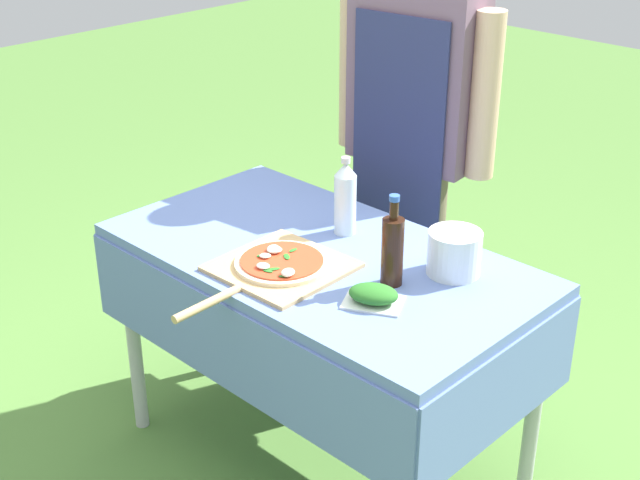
# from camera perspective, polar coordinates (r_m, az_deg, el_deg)

# --- Properties ---
(ground_plane) EXTENTS (12.00, 12.00, 0.00)m
(ground_plane) POSITION_cam_1_polar(r_m,az_deg,el_deg) (3.07, 0.05, -13.98)
(ground_plane) COLOR #517F38
(prep_table) EXTENTS (1.32, 0.73, 0.78)m
(prep_table) POSITION_cam_1_polar(r_m,az_deg,el_deg) (2.68, 0.06, -2.71)
(prep_table) COLOR #607AB7
(prep_table) RESTS_ON ground
(person_cook) EXTENTS (0.62, 0.25, 1.67)m
(person_cook) POSITION_cam_1_polar(r_m,az_deg,el_deg) (3.15, 6.01, 7.66)
(person_cook) COLOR #70604C
(person_cook) RESTS_ON ground
(pizza_on_peel) EXTENTS (0.35, 0.57, 0.05)m
(pizza_on_peel) POSITION_cam_1_polar(r_m,az_deg,el_deg) (2.53, -2.69, -1.69)
(pizza_on_peel) COLOR tan
(pizza_on_peel) RESTS_ON prep_table
(oil_bottle) EXTENTS (0.06, 0.06, 0.26)m
(oil_bottle) POSITION_cam_1_polar(r_m,az_deg,el_deg) (2.43, 4.73, -0.56)
(oil_bottle) COLOR black
(oil_bottle) RESTS_ON prep_table
(water_bottle) EXTENTS (0.07, 0.07, 0.25)m
(water_bottle) POSITION_cam_1_polar(r_m,az_deg,el_deg) (2.71, 1.63, 2.72)
(water_bottle) COLOR silver
(water_bottle) RESTS_ON prep_table
(herb_container) EXTENTS (0.19, 0.17, 0.05)m
(herb_container) POSITION_cam_1_polar(r_m,az_deg,el_deg) (2.36, 3.44, -3.54)
(herb_container) COLOR silver
(herb_container) RESTS_ON prep_table
(mixing_tub) EXTENTS (0.15, 0.15, 0.13)m
(mixing_tub) POSITION_cam_1_polar(r_m,az_deg,el_deg) (2.52, 8.59, -0.81)
(mixing_tub) COLOR silver
(mixing_tub) RESTS_ON prep_table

